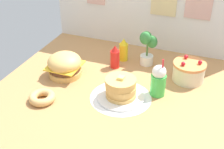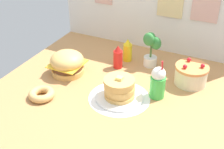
{
  "view_description": "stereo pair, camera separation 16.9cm",
  "coord_description": "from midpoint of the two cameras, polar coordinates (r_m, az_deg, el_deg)",
  "views": [
    {
      "loc": [
        73.57,
        -191.7,
        144.43
      ],
      "look_at": [
        -2.98,
        6.12,
        13.21
      ],
      "focal_mm": 49.03,
      "sensor_mm": 36.0,
      "label": 1
    },
    {
      "loc": [
        89.11,
        -184.97,
        144.43
      ],
      "look_at": [
        -2.98,
        6.12,
        13.21
      ],
      "focal_mm": 49.03,
      "sensor_mm": 36.0,
      "label": 2
    }
  ],
  "objects": [
    {
      "name": "donut_pink_glaze",
      "position": [
        2.48,
        -14.83,
        -4.17
      ],
      "size": [
        20.85,
        20.85,
        6.28
      ],
      "color": "tan",
      "rests_on": "ground_plane"
    },
    {
      "name": "ground_plane",
      "position": [
        2.51,
        -1.8,
        -3.61
      ],
      "size": [
        194.47,
        184.38,
        2.0
      ],
      "primitive_type": "cube",
      "color": "#B27F4C"
    },
    {
      "name": "back_wall",
      "position": [
        3.07,
        4.85,
        13.15
      ],
      "size": [
        194.47,
        4.2,
        93.47
      ],
      "color": "silver",
      "rests_on": "ground_plane"
    },
    {
      "name": "pancake_stack",
      "position": [
        2.4,
        -0.36,
        -2.79
      ],
      "size": [
        38.11,
        38.11,
        19.62
      ],
      "color": "white",
      "rests_on": "doily_mat"
    },
    {
      "name": "doily_mat",
      "position": [
        2.45,
        -0.35,
        -4.35
      ],
      "size": [
        49.32,
        49.32,
        0.4
      ],
      "primitive_type": "cylinder",
      "color": "white",
      "rests_on": "ground_plane"
    },
    {
      "name": "layer_cake",
      "position": [
        2.69,
        12.38,
        0.55
      ],
      "size": [
        27.98,
        27.98,
        20.4
      ],
      "color": "beige",
      "rests_on": "ground_plane"
    },
    {
      "name": "cream_soda_cup",
      "position": [
        2.43,
        6.68,
        -1.15
      ],
      "size": [
        12.33,
        12.33,
        33.62
      ],
      "color": "green",
      "rests_on": "ground_plane"
    },
    {
      "name": "mustard_bottle",
      "position": [
        2.93,
        0.5,
        4.54
      ],
      "size": [
        8.52,
        8.52,
        22.42
      ],
      "color": "yellow",
      "rests_on": "ground_plane"
    },
    {
      "name": "ketchup_bottle",
      "position": [
        2.81,
        -1.18,
        3.21
      ],
      "size": [
        8.52,
        8.52,
        22.42
      ],
      "color": "red",
      "rests_on": "ground_plane"
    },
    {
      "name": "potted_plant",
      "position": [
        2.83,
        4.92,
        5.18
      ],
      "size": [
        16.11,
        13.51,
        34.19
      ],
      "color": "white",
      "rests_on": "ground_plane"
    },
    {
      "name": "burger",
      "position": [
        2.73,
        -10.58,
        1.73
      ],
      "size": [
        29.73,
        29.73,
        21.44
      ],
      "color": "#DBA859",
      "rests_on": "ground_plane"
    }
  ]
}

